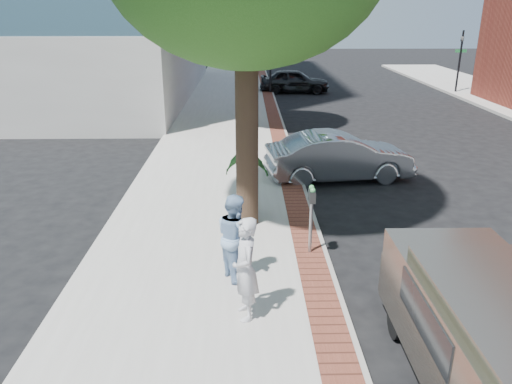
{
  "coord_description": "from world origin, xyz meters",
  "views": [
    {
      "loc": [
        -0.62,
        -9.15,
        4.99
      ],
      "look_at": [
        -0.41,
        1.15,
        1.2
      ],
      "focal_mm": 35.0,
      "sensor_mm": 36.0,
      "label": 1
    }
  ],
  "objects_px": {
    "person_green": "(247,173)",
    "bg_car": "(295,81)",
    "person_gray": "(245,269)",
    "sedan_silver": "(339,157)",
    "parking_meter": "(312,206)",
    "van": "(489,336)",
    "person_officer": "(235,236)"
  },
  "relations": [
    {
      "from": "person_gray",
      "to": "person_officer",
      "type": "xyz_separation_m",
      "value": [
        -0.19,
        1.35,
        -0.05
      ]
    },
    {
      "from": "person_officer",
      "to": "person_green",
      "type": "relative_size",
      "value": 0.89
    },
    {
      "from": "sedan_silver",
      "to": "person_gray",
      "type": "bearing_deg",
      "value": 151.13
    },
    {
      "from": "parking_meter",
      "to": "van",
      "type": "height_order",
      "value": "van"
    },
    {
      "from": "sedan_silver",
      "to": "bg_car",
      "type": "xyz_separation_m",
      "value": [
        0.23,
        17.19,
        0.01
      ]
    },
    {
      "from": "person_gray",
      "to": "van",
      "type": "relative_size",
      "value": 0.38
    },
    {
      "from": "person_officer",
      "to": "bg_car",
      "type": "relative_size",
      "value": 0.38
    },
    {
      "from": "person_officer",
      "to": "sedan_silver",
      "type": "distance_m",
      "value": 6.9
    },
    {
      "from": "parking_meter",
      "to": "bg_car",
      "type": "xyz_separation_m",
      "value": [
        1.75,
        22.4,
        -0.46
      ]
    },
    {
      "from": "person_gray",
      "to": "sedan_silver",
      "type": "relative_size",
      "value": 0.4
    },
    {
      "from": "person_gray",
      "to": "person_officer",
      "type": "relative_size",
      "value": 1.06
    },
    {
      "from": "parking_meter",
      "to": "van",
      "type": "distance_m",
      "value": 4.43
    },
    {
      "from": "parking_meter",
      "to": "van",
      "type": "bearing_deg",
      "value": -65.28
    },
    {
      "from": "sedan_silver",
      "to": "van",
      "type": "height_order",
      "value": "van"
    },
    {
      "from": "person_green",
      "to": "sedan_silver",
      "type": "relative_size",
      "value": 0.42
    },
    {
      "from": "person_green",
      "to": "van",
      "type": "relative_size",
      "value": 0.4
    },
    {
      "from": "sedan_silver",
      "to": "bg_car",
      "type": "height_order",
      "value": "bg_car"
    },
    {
      "from": "parking_meter",
      "to": "person_gray",
      "type": "xyz_separation_m",
      "value": [
        -1.36,
        -2.32,
        -0.17
      ]
    },
    {
      "from": "person_gray",
      "to": "sedan_silver",
      "type": "distance_m",
      "value": 8.06
    },
    {
      "from": "parking_meter",
      "to": "person_gray",
      "type": "distance_m",
      "value": 2.69
    },
    {
      "from": "person_green",
      "to": "bg_car",
      "type": "relative_size",
      "value": 0.43
    },
    {
      "from": "person_officer",
      "to": "person_green",
      "type": "bearing_deg",
      "value": -28.35
    },
    {
      "from": "bg_car",
      "to": "van",
      "type": "relative_size",
      "value": 0.93
    },
    {
      "from": "parking_meter",
      "to": "bg_car",
      "type": "height_order",
      "value": "parking_meter"
    },
    {
      "from": "person_gray",
      "to": "van",
      "type": "height_order",
      "value": "person_gray"
    },
    {
      "from": "person_green",
      "to": "person_officer",
      "type": "bearing_deg",
      "value": 99.53
    },
    {
      "from": "person_officer",
      "to": "bg_car",
      "type": "xyz_separation_m",
      "value": [
        3.3,
        23.37,
        -0.24
      ]
    },
    {
      "from": "person_gray",
      "to": "sedan_silver",
      "type": "height_order",
      "value": "person_gray"
    },
    {
      "from": "sedan_silver",
      "to": "van",
      "type": "distance_m",
      "value": 9.23
    },
    {
      "from": "van",
      "to": "person_green",
      "type": "bearing_deg",
      "value": 115.92
    },
    {
      "from": "parking_meter",
      "to": "person_green",
      "type": "xyz_separation_m",
      "value": [
        -1.31,
        2.56,
        -0.12
      ]
    },
    {
      "from": "person_gray",
      "to": "bg_car",
      "type": "xyz_separation_m",
      "value": [
        3.11,
        24.71,
        -0.29
      ]
    }
  ]
}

